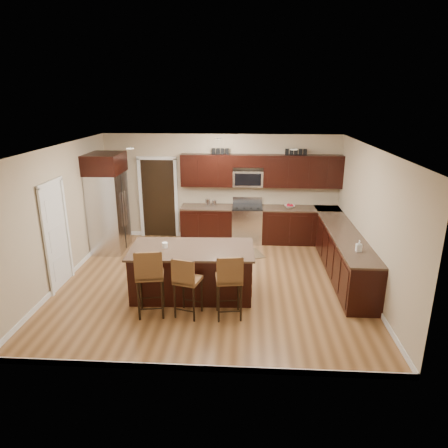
# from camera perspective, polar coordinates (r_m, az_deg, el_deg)

# --- Properties ---
(floor) EXTENTS (6.00, 6.00, 0.00)m
(floor) POSITION_cam_1_polar(r_m,az_deg,el_deg) (8.17, -1.68, -8.31)
(floor) COLOR olive
(floor) RESTS_ON ground
(ceiling) EXTENTS (6.00, 6.00, 0.00)m
(ceiling) POSITION_cam_1_polar(r_m,az_deg,el_deg) (7.39, -1.87, 10.84)
(ceiling) COLOR silver
(ceiling) RESTS_ON wall_back
(wall_back) EXTENTS (6.00, 0.00, 6.00)m
(wall_back) POSITION_cam_1_polar(r_m,az_deg,el_deg) (10.32, -0.38, 5.26)
(wall_back) COLOR tan
(wall_back) RESTS_ON floor
(wall_left) EXTENTS (0.00, 5.50, 5.50)m
(wall_left) POSITION_cam_1_polar(r_m,az_deg,el_deg) (8.48, -22.40, 1.09)
(wall_left) COLOR tan
(wall_left) RESTS_ON floor
(wall_right) EXTENTS (0.00, 5.50, 5.50)m
(wall_right) POSITION_cam_1_polar(r_m,az_deg,el_deg) (7.98, 20.21, 0.34)
(wall_right) COLOR tan
(wall_right) RESTS_ON floor
(base_cabinets) EXTENTS (4.02, 3.96, 0.92)m
(base_cabinets) POSITION_cam_1_polar(r_m,az_deg,el_deg) (9.37, 10.77, -2.05)
(base_cabinets) COLOR black
(base_cabinets) RESTS_ON floor
(upper_cabinets) EXTENTS (4.00, 0.33, 0.80)m
(upper_cabinets) POSITION_cam_1_polar(r_m,az_deg,el_deg) (10.05, 5.55, 7.68)
(upper_cabinets) COLOR black
(upper_cabinets) RESTS_ON wall_back
(range) EXTENTS (0.76, 0.64, 1.11)m
(range) POSITION_cam_1_polar(r_m,az_deg,el_deg) (10.24, 3.31, 0.04)
(range) COLOR silver
(range) RESTS_ON floor
(microwave) EXTENTS (0.76, 0.31, 0.40)m
(microwave) POSITION_cam_1_polar(r_m,az_deg,el_deg) (10.10, 3.44, 6.52)
(microwave) COLOR silver
(microwave) RESTS_ON upper_cabinets
(doorway) EXTENTS (0.85, 0.03, 2.06)m
(doorway) POSITION_cam_1_polar(r_m,az_deg,el_deg) (10.62, -9.32, 3.61)
(doorway) COLOR black
(doorway) RESTS_ON floor
(pantry_door) EXTENTS (0.03, 0.80, 2.04)m
(pantry_door) POSITION_cam_1_polar(r_m,az_deg,el_deg) (8.31, -22.88, -1.69)
(pantry_door) COLOR white
(pantry_door) RESTS_ON floor
(letter_decor) EXTENTS (2.20, 0.03, 0.15)m
(letter_decor) POSITION_cam_1_polar(r_m,az_deg,el_deg) (9.97, 4.79, 10.28)
(letter_decor) COLOR black
(letter_decor) RESTS_ON upper_cabinets
(island) EXTENTS (2.32, 1.28, 0.92)m
(island) POSITION_cam_1_polar(r_m,az_deg,el_deg) (7.58, -4.53, -6.93)
(island) COLOR black
(island) RESTS_ON floor
(stool_left) EXTENTS (0.53, 0.53, 1.22)m
(stool_left) POSITION_cam_1_polar(r_m,az_deg,el_deg) (6.80, -10.57, -7.18)
(stool_left) COLOR brown
(stool_left) RESTS_ON floor
(stool_mid) EXTENTS (0.50, 0.50, 1.08)m
(stool_mid) POSITION_cam_1_polar(r_m,az_deg,el_deg) (6.72, -5.41, -8.02)
(stool_mid) COLOR brown
(stool_mid) RESTS_ON floor
(stool_right) EXTENTS (0.49, 0.49, 1.15)m
(stool_right) POSITION_cam_1_polar(r_m,az_deg,el_deg) (6.63, 0.76, -7.90)
(stool_right) COLOR brown
(stool_right) RESTS_ON floor
(refrigerator) EXTENTS (0.79, 1.01, 2.35)m
(refrigerator) POSITION_cam_1_polar(r_m,az_deg,el_deg) (9.84, -16.25, 3.03)
(refrigerator) COLOR silver
(refrigerator) RESTS_ON floor
(floor_mat) EXTENTS (1.10, 0.92, 0.01)m
(floor_mat) POSITION_cam_1_polar(r_m,az_deg,el_deg) (9.48, 2.63, -4.44)
(floor_mat) COLOR brown
(floor_mat) RESTS_ON floor
(fruit_bowl) EXTENTS (0.30, 0.30, 0.06)m
(fruit_bowl) POSITION_cam_1_polar(r_m,az_deg,el_deg) (10.16, 9.34, 2.50)
(fruit_bowl) COLOR silver
(fruit_bowl) RESTS_ON base_cabinets
(soap_bottle) EXTENTS (0.10, 0.10, 0.21)m
(soap_bottle) POSITION_cam_1_polar(r_m,az_deg,el_deg) (7.58, 18.72, -2.99)
(soap_bottle) COLOR #B2B2B2
(soap_bottle) RESTS_ON base_cabinets
(canister_tall) EXTENTS (0.12, 0.12, 0.19)m
(canister_tall) POSITION_cam_1_polar(r_m,az_deg,el_deg) (10.14, -2.34, 3.06)
(canister_tall) COLOR silver
(canister_tall) RESTS_ON base_cabinets
(canister_short) EXTENTS (0.11, 0.11, 0.17)m
(canister_short) POSITION_cam_1_polar(r_m,az_deg,el_deg) (10.12, -1.42, 2.99)
(canister_short) COLOR silver
(canister_short) RESTS_ON base_cabinets
(island_jar) EXTENTS (0.10, 0.10, 0.10)m
(island_jar) POSITION_cam_1_polar(r_m,az_deg,el_deg) (7.46, -8.44, -3.00)
(island_jar) COLOR white
(island_jar) RESTS_ON island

